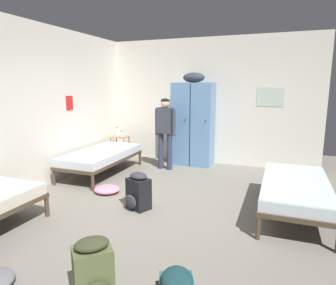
{
  "coord_description": "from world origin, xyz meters",
  "views": [
    {
      "loc": [
        1.55,
        -3.79,
        1.79
      ],
      "look_at": [
        0.0,
        0.29,
        0.95
      ],
      "focal_mm": 31.73,
      "sensor_mm": 36.0,
      "label": 1
    }
  ],
  "objects_px": {
    "person_traveler": "(165,127)",
    "lotion_bottle": "(121,134)",
    "bed_right": "(295,188)",
    "backpack_olive": "(93,271)",
    "clothes_pile_pink": "(107,189)",
    "backpack_black": "(138,192)",
    "locker_bank": "(193,122)",
    "bed_left_rear": "(101,156)",
    "shelf_unit": "(120,146)",
    "water_bottle": "(117,132)"
  },
  "relations": [
    {
      "from": "bed_right",
      "to": "water_bottle",
      "type": "height_order",
      "value": "water_bottle"
    },
    {
      "from": "backpack_black",
      "to": "clothes_pile_pink",
      "type": "xyz_separation_m",
      "value": [
        -0.79,
        0.4,
        -0.2
      ]
    },
    {
      "from": "backpack_black",
      "to": "bed_left_rear",
      "type": "bearing_deg",
      "value": 138.49
    },
    {
      "from": "bed_left_rear",
      "to": "person_traveler",
      "type": "xyz_separation_m",
      "value": [
        1.08,
        0.81,
        0.54
      ]
    },
    {
      "from": "lotion_bottle",
      "to": "locker_bank",
      "type": "bearing_deg",
      "value": 8.57
    },
    {
      "from": "person_traveler",
      "to": "backpack_black",
      "type": "relative_size",
      "value": 2.77
    },
    {
      "from": "person_traveler",
      "to": "lotion_bottle",
      "type": "xyz_separation_m",
      "value": [
        -1.26,
        0.35,
        -0.28
      ]
    },
    {
      "from": "shelf_unit",
      "to": "person_traveler",
      "type": "distance_m",
      "value": 1.5
    },
    {
      "from": "bed_right",
      "to": "clothes_pile_pink",
      "type": "relative_size",
      "value": 4.3
    },
    {
      "from": "shelf_unit",
      "to": "clothes_pile_pink",
      "type": "height_order",
      "value": "shelf_unit"
    },
    {
      "from": "shelf_unit",
      "to": "backpack_black",
      "type": "relative_size",
      "value": 1.04
    },
    {
      "from": "clothes_pile_pink",
      "to": "backpack_olive",
      "type": "bearing_deg",
      "value": -60.12
    },
    {
      "from": "lotion_bottle",
      "to": "backpack_black",
      "type": "height_order",
      "value": "lotion_bottle"
    },
    {
      "from": "lotion_bottle",
      "to": "backpack_black",
      "type": "bearing_deg",
      "value": -56.01
    },
    {
      "from": "person_traveler",
      "to": "water_bottle",
      "type": "relative_size",
      "value": 6.59
    },
    {
      "from": "shelf_unit",
      "to": "person_traveler",
      "type": "xyz_separation_m",
      "value": [
        1.33,
        -0.39,
        0.57
      ]
    },
    {
      "from": "locker_bank",
      "to": "water_bottle",
      "type": "xyz_separation_m",
      "value": [
        -1.85,
        -0.2,
        -0.3
      ]
    },
    {
      "from": "water_bottle",
      "to": "bed_right",
      "type": "bearing_deg",
      "value": -25.74
    },
    {
      "from": "clothes_pile_pink",
      "to": "backpack_black",
      "type": "bearing_deg",
      "value": -27.08
    },
    {
      "from": "water_bottle",
      "to": "lotion_bottle",
      "type": "height_order",
      "value": "water_bottle"
    },
    {
      "from": "bed_right",
      "to": "locker_bank",
      "type": "bearing_deg",
      "value": 134.93
    },
    {
      "from": "locker_bank",
      "to": "bed_left_rear",
      "type": "bearing_deg",
      "value": -137.17
    },
    {
      "from": "bed_left_rear",
      "to": "person_traveler",
      "type": "relative_size",
      "value": 1.25
    },
    {
      "from": "person_traveler",
      "to": "lotion_bottle",
      "type": "height_order",
      "value": "person_traveler"
    },
    {
      "from": "bed_right",
      "to": "water_bottle",
      "type": "distance_m",
      "value": 4.4
    },
    {
      "from": "person_traveler",
      "to": "lotion_bottle",
      "type": "relative_size",
      "value": 9.82
    },
    {
      "from": "shelf_unit",
      "to": "water_bottle",
      "type": "relative_size",
      "value": 2.46
    },
    {
      "from": "person_traveler",
      "to": "water_bottle",
      "type": "distance_m",
      "value": 1.49
    },
    {
      "from": "person_traveler",
      "to": "water_bottle",
      "type": "height_order",
      "value": "person_traveler"
    },
    {
      "from": "backpack_black",
      "to": "clothes_pile_pink",
      "type": "distance_m",
      "value": 0.91
    },
    {
      "from": "backpack_olive",
      "to": "water_bottle",
      "type": "bearing_deg",
      "value": 117.89
    },
    {
      "from": "person_traveler",
      "to": "backpack_olive",
      "type": "relative_size",
      "value": 2.77
    },
    {
      "from": "bed_right",
      "to": "backpack_olive",
      "type": "bearing_deg",
      "value": -123.87
    },
    {
      "from": "bed_right",
      "to": "backpack_black",
      "type": "xyz_separation_m",
      "value": [
        -2.14,
        -0.63,
        -0.12
      ]
    },
    {
      "from": "backpack_olive",
      "to": "backpack_black",
      "type": "bearing_deg",
      "value": 105.02
    },
    {
      "from": "shelf_unit",
      "to": "water_bottle",
      "type": "height_order",
      "value": "water_bottle"
    },
    {
      "from": "locker_bank",
      "to": "backpack_olive",
      "type": "xyz_separation_m",
      "value": [
        0.45,
        -4.55,
        -0.71
      ]
    },
    {
      "from": "bed_left_rear",
      "to": "clothes_pile_pink",
      "type": "distance_m",
      "value": 1.19
    },
    {
      "from": "locker_bank",
      "to": "backpack_olive",
      "type": "height_order",
      "value": "locker_bank"
    },
    {
      "from": "bed_right",
      "to": "backpack_black",
      "type": "relative_size",
      "value": 3.45
    },
    {
      "from": "water_bottle",
      "to": "backpack_olive",
      "type": "height_order",
      "value": "water_bottle"
    },
    {
      "from": "person_traveler",
      "to": "backpack_black",
      "type": "bearing_deg",
      "value": -79.26
    },
    {
      "from": "backpack_olive",
      "to": "clothes_pile_pink",
      "type": "relative_size",
      "value": 1.24
    },
    {
      "from": "lotion_bottle",
      "to": "backpack_olive",
      "type": "relative_size",
      "value": 0.28
    },
    {
      "from": "bed_right",
      "to": "shelf_unit",
      "type": "bearing_deg",
      "value": 154.03
    },
    {
      "from": "bed_right",
      "to": "person_traveler",
      "type": "height_order",
      "value": "person_traveler"
    },
    {
      "from": "clothes_pile_pink",
      "to": "lotion_bottle",
      "type": "bearing_deg",
      "value": 112.93
    },
    {
      "from": "bed_left_rear",
      "to": "shelf_unit",
      "type": "bearing_deg",
      "value": 101.8
    },
    {
      "from": "shelf_unit",
      "to": "water_bottle",
      "type": "distance_m",
      "value": 0.34
    },
    {
      "from": "bed_right",
      "to": "person_traveler",
      "type": "bearing_deg",
      "value": 149.47
    }
  ]
}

